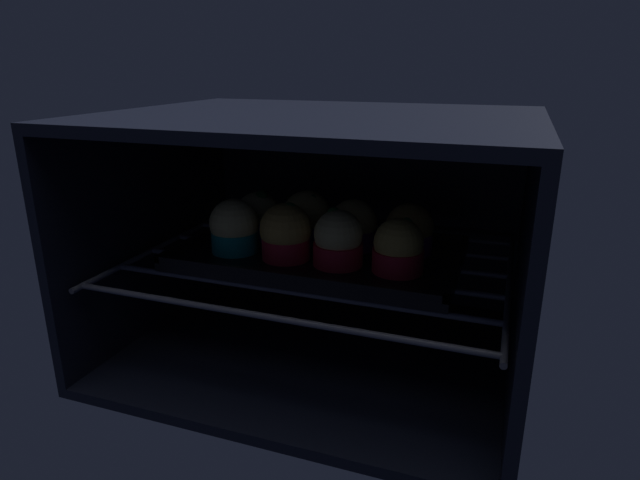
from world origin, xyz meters
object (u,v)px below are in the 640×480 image
object	(u,v)px
muffin_row0_col0	(234,228)
baking_tray	(320,255)
muffin_row0_col3	(398,248)
muffin_row1_col0	(258,217)
muffin_row1_col1	(307,219)
muffin_row0_col1	(286,234)
muffin_row1_col3	(409,231)
muffin_row1_col2	(353,227)
muffin_row0_col2	(338,240)

from	to	relation	value
muffin_row0_col0	baking_tray	bearing A→B (deg)	17.61
muffin_row0_col3	muffin_row1_col0	xyz separation A→B (cm)	(-24.52, 7.68, -0.08)
muffin_row0_col0	muffin_row1_col0	distance (cm)	7.82
muffin_row1_col0	muffin_row1_col1	world-z (taller)	muffin_row1_col1
muffin_row0_col3	muffin_row1_col1	size ratio (longest dim) A/B	0.91
muffin_row1_col1	muffin_row1_col0	bearing A→B (deg)	-179.56
muffin_row0_col0	muffin_row0_col3	xyz separation A→B (cm)	(24.62, 0.12, -0.30)
muffin_row1_col0	muffin_row0_col0	bearing A→B (deg)	-90.74
muffin_row0_col1	muffin_row1_col3	distance (cm)	18.21
muffin_row1_col1	muffin_row1_col2	size ratio (longest dim) A/B	1.08
muffin_row1_col1	muffin_row1_col2	distance (cm)	7.68
muffin_row1_col1	muffin_row1_col2	bearing A→B (deg)	-2.42
baking_tray	muffin_row1_col1	bearing A→B (deg)	132.36
muffin_row0_col1	muffin_row0_col3	size ratio (longest dim) A/B	1.11
muffin_row0_col1	muffin_row1_col0	xyz separation A→B (cm)	(-8.33, 8.13, -0.55)
muffin_row0_col0	muffin_row1_col1	bearing A→B (deg)	43.00
muffin_row0_col1	muffin_row1_col2	distance (cm)	11.00
muffin_row0_col0	muffin_row1_col3	world-z (taller)	muffin_row0_col0
muffin_row0_col3	muffin_row1_col3	world-z (taller)	same
muffin_row0_col3	muffin_row1_col1	distance (cm)	17.94
muffin_row0_col1	muffin_row1_col3	size ratio (longest dim) A/B	1.11
baking_tray	muffin_row0_col3	size ratio (longest dim) A/B	5.50
muffin_row0_col0	muffin_row0_col2	distance (cm)	16.24
muffin_row0_col2	muffin_row1_col2	bearing A→B (deg)	90.98
muffin_row0_col3	muffin_row1_col3	size ratio (longest dim) A/B	1.00
muffin_row0_col2	muffin_row1_col3	bearing A→B (deg)	45.97
baking_tray	muffin_row0_col3	distance (cm)	13.58
muffin_row0_col3	muffin_row1_col3	distance (cm)	8.17
muffin_row0_col1	muffin_row0_col2	xyz separation A→B (cm)	(7.81, 0.10, -0.15)
muffin_row0_col1	muffin_row0_col0	bearing A→B (deg)	177.83
baking_tray	muffin_row0_col1	distance (cm)	6.99
muffin_row0_col2	muffin_row0_col1	bearing A→B (deg)	-179.23
muffin_row1_col2	muffin_row1_col3	bearing A→B (deg)	5.11
baking_tray	muffin_row0_col2	bearing A→B (deg)	-44.56
baking_tray	muffin_row1_col1	size ratio (longest dim) A/B	5.03
muffin_row0_col0	muffin_row1_col0	size ratio (longest dim) A/B	1.03
muffin_row0_col0	muffin_row1_col3	distance (cm)	25.84
baking_tray	muffin_row1_col1	distance (cm)	6.90
baking_tray	muffin_row1_col2	size ratio (longest dim) A/B	5.46
baking_tray	muffin_row1_col2	world-z (taller)	muffin_row1_col2
baking_tray	muffin_row0_col0	size ratio (longest dim) A/B	5.13
muffin_row1_col1	muffin_row0_col2	bearing A→B (deg)	-46.05
muffin_row0_col3	muffin_row1_col2	bearing A→B (deg)	138.91
baking_tray	muffin_row1_col0	xyz separation A→B (cm)	(-12.02, 3.96, 3.69)
muffin_row1_col0	muffin_row1_col3	size ratio (longest dim) A/B	1.04
muffin_row1_col0	muffin_row1_col3	xyz separation A→B (cm)	(24.37, 0.49, 0.05)
baking_tray	muffin_row1_col0	bearing A→B (deg)	161.75
baking_tray	muffin_row0_col1	bearing A→B (deg)	-131.48
muffin_row1_col0	muffin_row1_col3	bearing A→B (deg)	1.15
baking_tray	muffin_row1_col0	distance (cm)	13.18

